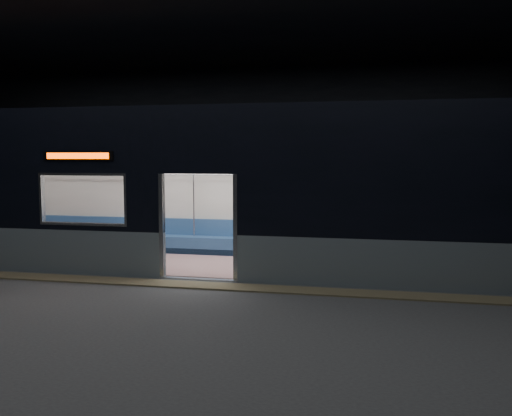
% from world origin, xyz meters
% --- Properties ---
extents(station_floor, '(24.00, 14.00, 0.01)m').
position_xyz_m(station_floor, '(0.00, 0.00, -0.01)').
color(station_floor, '#47494C').
rests_on(station_floor, ground).
extents(station_envelope, '(24.00, 14.00, 5.00)m').
position_xyz_m(station_envelope, '(0.00, 0.00, 3.66)').
color(station_envelope, black).
rests_on(station_envelope, station_floor).
extents(tactile_strip, '(22.80, 0.50, 0.03)m').
position_xyz_m(tactile_strip, '(0.00, 0.55, 0.01)').
color(tactile_strip, '#8C7F59').
rests_on(tactile_strip, station_floor).
extents(metro_car, '(18.00, 3.04, 3.35)m').
position_xyz_m(metro_car, '(-0.00, 2.54, 1.85)').
color(metro_car, gray).
rests_on(metro_car, station_floor).
extents(passenger, '(0.47, 0.77, 1.46)m').
position_xyz_m(passenger, '(2.91, 3.55, 0.83)').
color(passenger, black).
rests_on(passenger, metro_car).
extents(handbag, '(0.37, 0.33, 0.16)m').
position_xyz_m(handbag, '(2.93, 3.30, 0.70)').
color(handbag, black).
rests_on(handbag, passenger).
extents(transit_map, '(1.06, 0.03, 0.69)m').
position_xyz_m(transit_map, '(3.90, 3.85, 1.49)').
color(transit_map, white).
rests_on(transit_map, metro_car).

